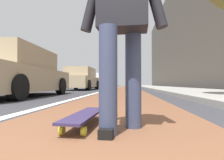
{
  "coord_description": "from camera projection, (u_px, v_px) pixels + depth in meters",
  "views": [
    {
      "loc": [
        -0.53,
        -0.23,
        0.38
      ],
      "look_at": [
        9.11,
        0.71,
        0.61
      ],
      "focal_mm": 28.19,
      "sensor_mm": 36.0,
      "label": 1
    }
  ],
  "objects": [
    {
      "name": "pedestrian_distant",
      "position": [
        105.0,
        77.0,
        14.65
      ],
      "size": [
        0.48,
        0.75,
        1.71
      ],
      "color": "black",
      "rests_on": "ground"
    },
    {
      "name": "skater_person",
      "position": [
        122.0,
        16.0,
        1.44
      ],
      "size": [
        0.45,
        0.72,
        1.64
      ],
      "color": "#384260",
      "rests_on": "ground"
    },
    {
      "name": "parked_car_mid",
      "position": [
        81.0,
        79.0,
        11.92
      ],
      "size": [
        4.33,
        1.9,
        1.48
      ],
      "color": "tan",
      "rests_on": "ground"
    },
    {
      "name": "traffic_light",
      "position": [
        114.0,
        63.0,
        21.43
      ],
      "size": [
        0.33,
        0.28,
        4.36
      ],
      "color": "#2D2D2D",
      "rests_on": "ground"
    },
    {
      "name": "parked_car_near",
      "position": [
        18.0,
        74.0,
        5.36
      ],
      "size": [
        4.39,
        1.96,
        1.47
      ],
      "color": "tan",
      "rests_on": "ground"
    },
    {
      "name": "sidewalk_curb",
      "position": [
        158.0,
        87.0,
        18.15
      ],
      "size": [
        52.0,
        3.2,
        0.12
      ],
      "primitive_type": "cube",
      "color": "#9E9B93",
      "rests_on": "ground"
    },
    {
      "name": "building_facade",
      "position": [
        177.0,
        35.0,
        21.99
      ],
      "size": [
        40.0,
        1.2,
        13.01
      ],
      "primitive_type": "cube",
      "color": "#5A534A",
      "rests_on": "ground"
    },
    {
      "name": "lane_stripe_white",
      "position": [
        117.0,
        87.0,
        20.56
      ],
      "size": [
        52.0,
        0.16,
        0.01
      ],
      "primitive_type": "cube",
      "color": "silver",
      "rests_on": "ground"
    },
    {
      "name": "skateboard",
      "position": [
        85.0,
        116.0,
        1.6
      ],
      "size": [
        0.85,
        0.25,
        0.11
      ],
      "color": "yellow",
      "rests_on": "ground"
    },
    {
      "name": "ground_plane",
      "position": [
        125.0,
        91.0,
        10.49
      ],
      "size": [
        80.0,
        80.0,
        0.0
      ],
      "primitive_type": "plane",
      "color": "#38383D"
    },
    {
      "name": "bike_lane_paint",
      "position": [
        127.0,
        87.0,
        24.42
      ],
      "size": [
        56.0,
        2.07,
        0.0
      ],
      "primitive_type": "cube",
      "color": "brown",
      "rests_on": "ground"
    },
    {
      "name": "parked_car_far",
      "position": [
        97.0,
        81.0,
        18.36
      ],
      "size": [
        4.4,
        2.03,
        1.48
      ],
      "color": "silver",
      "rests_on": "ground"
    }
  ]
}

